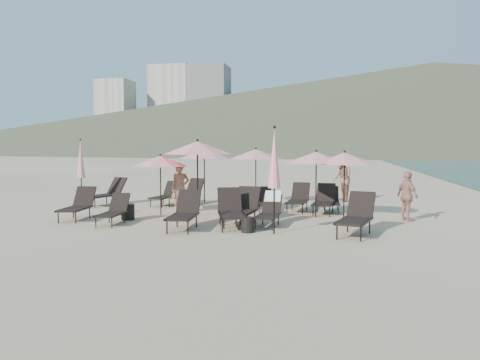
% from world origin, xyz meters
% --- Properties ---
extents(ground, '(800.00, 800.00, 0.00)m').
position_xyz_m(ground, '(0.00, 0.00, 0.00)').
color(ground, '#D6BA8C').
rests_on(ground, ground).
extents(volcanic_headland, '(690.00, 690.00, 55.00)m').
position_xyz_m(volcanic_headland, '(71.37, 302.62, 26.49)').
color(volcanic_headland, brown).
rests_on(volcanic_headland, ground).
extents(hotel_skyline, '(109.00, 82.00, 55.00)m').
position_xyz_m(hotel_skyline, '(-93.62, 271.21, 24.18)').
color(hotel_skyline, beige).
rests_on(hotel_skyline, ground).
extents(lounger_0, '(0.87, 1.77, 0.98)m').
position_xyz_m(lounger_0, '(-5.00, 0.60, 0.46)').
color(lounger_0, black).
rests_on(lounger_0, ground).
extents(lounger_1, '(0.69, 1.53, 0.86)m').
position_xyz_m(lounger_1, '(-3.49, 0.00, 0.40)').
color(lounger_1, black).
rests_on(lounger_1, ground).
extents(lounger_2, '(0.85, 1.83, 1.02)m').
position_xyz_m(lounger_2, '(-1.18, -0.34, 0.48)').
color(lounger_2, black).
rests_on(lounger_2, ground).
extents(lounger_3, '(1.22, 1.97, 1.06)m').
position_xyz_m(lounger_3, '(0.01, 0.20, 0.50)').
color(lounger_3, black).
rests_on(lounger_3, ground).
extents(lounger_4, '(0.84, 1.89, 1.06)m').
position_xyz_m(lounger_4, '(0.24, 0.71, 0.49)').
color(lounger_4, black).
rests_on(lounger_4, ground).
extents(lounger_5, '(1.11, 1.95, 1.06)m').
position_xyz_m(lounger_5, '(3.43, -0.24, 0.49)').
color(lounger_5, black).
rests_on(lounger_5, ground).
extents(lounger_6, '(1.23, 1.95, 1.05)m').
position_xyz_m(lounger_6, '(-5.88, 4.08, 0.49)').
color(lounger_6, black).
rests_on(lounger_6, ground).
extents(lounger_7, '(0.82, 1.64, 0.90)m').
position_xyz_m(lounger_7, '(-3.62, 4.56, 0.42)').
color(lounger_7, black).
rests_on(lounger_7, ground).
extents(lounger_8, '(1.10, 1.88, 1.01)m').
position_xyz_m(lounger_8, '(-2.78, 4.71, 0.47)').
color(lounger_8, black).
rests_on(lounger_8, ground).
extents(lounger_9, '(0.88, 1.55, 0.84)m').
position_xyz_m(lounger_9, '(0.47, 3.46, 0.39)').
color(lounger_9, black).
rests_on(lounger_9, ground).
extents(lounger_10, '(0.76, 1.73, 0.97)m').
position_xyz_m(lounger_10, '(1.58, 3.94, 0.45)').
color(lounger_10, black).
rests_on(lounger_10, ground).
extents(lounger_11, '(0.64, 1.50, 0.85)m').
position_xyz_m(lounger_11, '(2.72, 4.11, 0.40)').
color(lounger_11, black).
rests_on(lounger_11, ground).
extents(lounger_12, '(0.78, 1.75, 0.98)m').
position_xyz_m(lounger_12, '(2.49, 3.58, 0.46)').
color(lounger_12, black).
rests_on(lounger_12, ground).
extents(lounger_13, '(0.64, 1.56, 0.95)m').
position_xyz_m(lounger_13, '(1.03, 0.71, 0.46)').
color(lounger_13, black).
rests_on(lounger_13, ground).
extents(umbrella_open_0, '(1.89, 1.89, 2.03)m').
position_xyz_m(umbrella_open_0, '(-2.81, 2.02, 1.80)').
color(umbrella_open_0, black).
rests_on(umbrella_open_0, ground).
extents(umbrella_open_1, '(2.35, 2.35, 2.53)m').
position_xyz_m(umbrella_open_1, '(-1.59, 2.20, 2.23)').
color(umbrella_open_1, black).
rests_on(umbrella_open_1, ground).
extents(umbrella_open_2, '(2.02, 2.02, 2.18)m').
position_xyz_m(umbrella_open_2, '(2.26, 2.58, 1.92)').
color(umbrella_open_2, black).
rests_on(umbrella_open_2, ground).
extents(umbrella_open_3, '(2.09, 2.09, 2.25)m').
position_xyz_m(umbrella_open_3, '(-2.41, 5.80, 1.99)').
color(umbrella_open_3, black).
rests_on(umbrella_open_3, ground).
extents(umbrella_open_4, '(2.09, 2.09, 2.25)m').
position_xyz_m(umbrella_open_4, '(-0.22, 5.47, 1.99)').
color(umbrella_open_4, black).
rests_on(umbrella_open_4, ground).
extents(umbrella_open_5, '(2.00, 2.00, 2.15)m').
position_xyz_m(umbrella_open_5, '(3.14, 2.47, 1.90)').
color(umbrella_open_5, black).
rests_on(umbrella_open_5, ground).
extents(umbrella_closed_0, '(0.33, 0.33, 2.80)m').
position_xyz_m(umbrella_closed_0, '(1.34, -0.59, 1.95)').
color(umbrella_closed_0, black).
rests_on(umbrella_closed_0, ground).
extents(umbrella_closed_1, '(0.30, 0.30, 2.58)m').
position_xyz_m(umbrella_closed_1, '(-6.54, 3.40, 1.79)').
color(umbrella_closed_1, black).
rests_on(umbrella_closed_1, ground).
extents(side_table_0, '(0.42, 0.42, 0.48)m').
position_xyz_m(side_table_0, '(-3.43, 0.82, 0.24)').
color(side_table_0, black).
rests_on(side_table_0, ground).
extents(side_table_1, '(0.37, 0.37, 0.41)m').
position_xyz_m(side_table_1, '(0.64, -0.52, 0.20)').
color(side_table_1, black).
rests_on(side_table_1, ground).
extents(beachgoer_a, '(0.72, 0.59, 1.69)m').
position_xyz_m(beachgoer_a, '(-2.35, 2.67, 0.85)').
color(beachgoer_a, '#A36B58').
rests_on(beachgoer_a, ground).
extents(beachgoer_b, '(0.96, 1.09, 1.90)m').
position_xyz_m(beachgoer_b, '(3.11, 7.18, 0.95)').
color(beachgoer_b, '#93604C').
rests_on(beachgoer_b, ground).
extents(beachgoer_c, '(0.77, 0.96, 1.53)m').
position_xyz_m(beachgoer_c, '(5.03, 2.39, 0.76)').
color(beachgoer_c, tan).
rests_on(beachgoer_c, ground).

